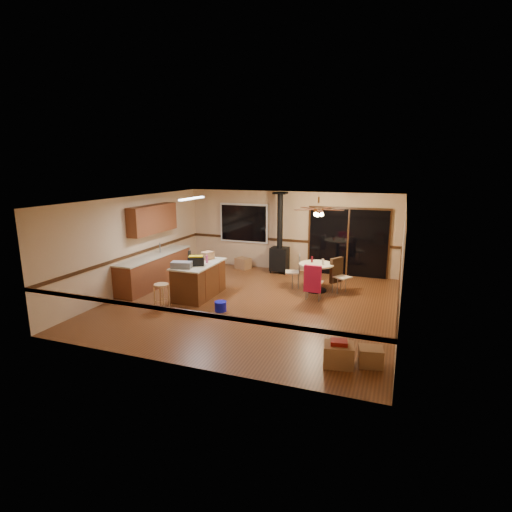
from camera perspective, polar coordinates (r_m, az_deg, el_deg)
The scene contains 35 objects.
floor at distance 10.23m, azimuth -0.58°, elevation -6.64°, with size 7.00×7.00×0.00m, color brown.
ceiling at distance 9.69m, azimuth -0.62°, elevation 8.02°, with size 7.00×7.00×0.00m, color silver.
wall_back at distance 13.15m, azimuth 4.83°, elevation 3.53°, with size 7.00×7.00×0.00m, color tan.
wall_front at distance 6.83m, azimuth -11.12°, elevation -5.39°, with size 7.00×7.00×0.00m, color tan.
wall_left at distance 11.57m, azimuth -17.04°, elevation 1.74°, with size 7.00×7.00×0.00m, color tan.
wall_right at distance 9.26m, azimuth 20.09°, elevation -1.13°, with size 7.00×7.00×0.00m, color tan.
chair_rail at distance 9.95m, azimuth -0.60°, elevation -1.20°, with size 7.00×7.00×0.08m, color #361E0D, non-canonical shape.
window at distance 13.58m, azimuth -1.75°, elevation 4.72°, with size 1.72×0.10×1.32m, color black.
sliding_door at distance 12.78m, azimuth 12.98°, elevation 1.84°, with size 2.52×0.10×2.10m, color black.
lower_cabinets at distance 11.98m, azimuth -14.19°, elevation -1.99°, with size 0.60×3.00×0.86m, color brown.
countertop at distance 11.87m, azimuth -14.30°, elevation 0.11°, with size 0.64×3.04×0.04m, color beige.
upper_cabinets at distance 11.93m, azimuth -14.53°, elevation 5.14°, with size 0.35×2.00×0.80m, color brown.
kitchen_island at distance 10.70m, azimuth -8.14°, elevation -3.36°, with size 0.88×1.68×0.90m.
wood_stove at distance 12.89m, azimuth 3.39°, elevation 0.78°, with size 0.55×0.50×2.52m.
ceiling_fan at distance 10.82m, azimuth 8.90°, elevation 6.31°, with size 0.24×0.24×0.55m.
fluorescent_strip at distance 10.72m, azimuth -9.16°, elevation 8.11°, with size 0.10×1.20×0.04m, color white.
toolbox_grey at distance 10.17m, azimuth -10.59°, elevation -1.24°, with size 0.50×0.28×0.16m, color slate.
toolbox_black at distance 10.34m, azimuth -8.56°, elevation -0.74°, with size 0.41×0.21×0.23m, color black.
toolbox_yellow_lid at distance 10.31m, azimuth -8.58°, elevation -0.05°, with size 0.35×0.19×0.03m, color gold.
box_on_island at distance 10.99m, azimuth -6.94°, elevation 0.07°, with size 0.23×0.31×0.21m, color #966A42.
bottle_dark at distance 10.79m, azimuth -9.48°, elevation -0.01°, with size 0.08×0.08×0.30m, color black.
bottle_pink at distance 10.58m, azimuth -7.04°, elevation -0.43°, with size 0.07×0.07×0.21m, color #D84C8C.
bottle_white at distance 11.22m, azimuth -6.98°, elevation 0.25°, with size 0.06×0.06×0.17m, color white.
bar_stool at distance 9.94m, azimuth -13.31°, elevation -5.66°, with size 0.35×0.35×0.63m, color tan.
blue_bucket at distance 9.65m, azimuth -5.08°, elevation -7.17°, with size 0.29×0.29×0.24m, color #0E12C4.
dining_table at distance 11.13m, azimuth 8.60°, elevation -2.31°, with size 0.96×0.96×0.78m.
glass_red at distance 11.18m, azimuth 8.01°, elevation -0.49°, with size 0.06×0.06×0.17m, color #590C14.
glass_cream at distance 10.97m, azimuth 9.52°, elevation -0.81°, with size 0.07×0.07×0.16m, color beige.
chair_left at distance 11.37m, azimuth 5.79°, elevation -1.62°, with size 0.50×0.49×0.51m.
chair_near at distance 10.26m, azimuth 8.12°, elevation -3.22°, with size 0.44×0.47×0.70m.
chair_right at distance 11.17m, azimuth 11.51°, elevation -2.04°, with size 0.61×0.60×0.70m.
box_under_window at distance 13.48m, azimuth -1.87°, elevation -1.05°, with size 0.46×0.37×0.37m, color #966A42.
box_corner_a at distance 7.28m, azimuth 11.69°, elevation -13.64°, with size 0.51×0.43×0.39m, color #966A42.
box_corner_b at distance 7.41m, azimuth 16.04°, elevation -13.65°, with size 0.41×0.35×0.33m, color #966A42.
box_small_red at distance 7.18m, azimuth 11.77°, elevation -11.97°, with size 0.28×0.24×0.08m, color maroon.
Camera 1 is at (3.43, -9.02, 3.40)m, focal length 28.00 mm.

